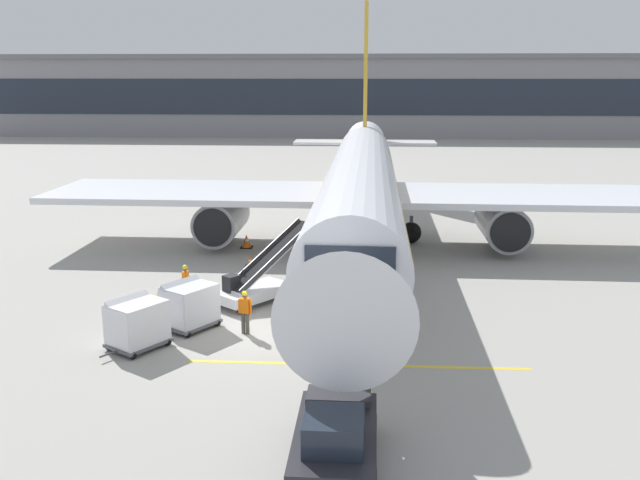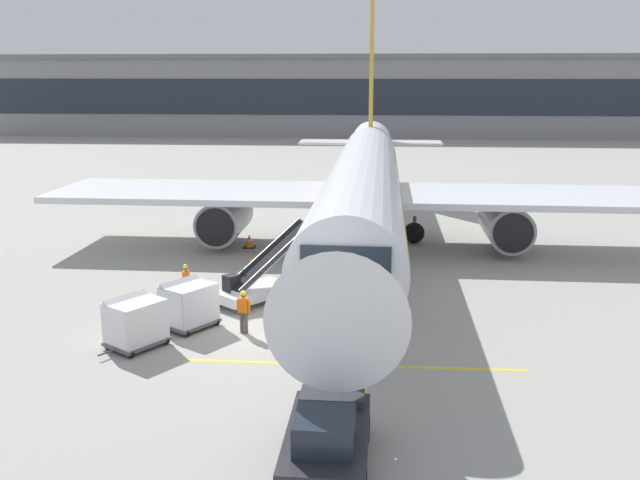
# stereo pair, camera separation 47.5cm
# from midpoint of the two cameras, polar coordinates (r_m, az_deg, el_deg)

# --- Properties ---
(ground_plane) EXTENTS (600.00, 600.00, 0.00)m
(ground_plane) POSITION_cam_midpoint_polar(r_m,az_deg,el_deg) (27.90, -5.16, -7.41)
(ground_plane) COLOR #9E9B93
(parked_airplane) EXTENTS (36.34, 47.01, 15.41)m
(parked_airplane) POSITION_cam_midpoint_polar(r_m,az_deg,el_deg) (40.51, 3.92, 4.45)
(parked_airplane) COLOR silver
(parked_airplane) RESTS_ON ground
(belt_loader) EXTENTS (4.24, 4.80, 3.30)m
(belt_loader) POSITION_cam_midpoint_polar(r_m,az_deg,el_deg) (31.05, -4.73, -3.45)
(belt_loader) COLOR silver
(belt_loader) RESTS_ON ground
(baggage_cart_lead) EXTENTS (2.44, 2.71, 1.91)m
(baggage_cart_lead) POSITION_cam_midpoint_polar(r_m,az_deg,el_deg) (28.31, -10.26, -5.12)
(baggage_cart_lead) COLOR #515156
(baggage_cart_lead) RESTS_ON ground
(baggage_cart_second) EXTENTS (2.44, 2.71, 1.91)m
(baggage_cart_second) POSITION_cam_midpoint_polar(r_m,az_deg,el_deg) (26.77, -14.41, -6.44)
(baggage_cart_second) COLOR #515156
(baggage_cart_second) RESTS_ON ground
(pushback_tug) EXTENTS (2.19, 4.44, 1.83)m
(pushback_tug) POSITION_cam_midpoint_polar(r_m,az_deg,el_deg) (18.53, 1.33, -15.94)
(pushback_tug) COLOR #232328
(pushback_tug) RESTS_ON ground
(ground_crew_by_loader) EXTENTS (0.33, 0.56, 1.74)m
(ground_crew_by_loader) POSITION_cam_midpoint_polar(r_m,az_deg,el_deg) (28.59, -12.32, -5.04)
(ground_crew_by_loader) COLOR black
(ground_crew_by_loader) RESTS_ON ground
(ground_crew_by_carts) EXTENTS (0.55, 0.34, 1.74)m
(ground_crew_by_carts) POSITION_cam_midpoint_polar(r_m,az_deg,el_deg) (27.37, -5.77, -5.63)
(ground_crew_by_carts) COLOR #514C42
(ground_crew_by_carts) RESTS_ON ground
(ground_crew_marshaller) EXTENTS (0.26, 0.57, 1.74)m
(ground_crew_marshaller) POSITION_cam_midpoint_polar(r_m,az_deg,el_deg) (31.38, -10.46, -3.27)
(ground_crew_marshaller) COLOR #333847
(ground_crew_marshaller) RESTS_ON ground
(safety_cone_engine_keepout) EXTENTS (0.53, 0.53, 0.61)m
(safety_cone_engine_keepout) POSITION_cam_midpoint_polar(r_m,az_deg,el_deg) (36.85, -5.21, -1.72)
(safety_cone_engine_keepout) COLOR black
(safety_cone_engine_keepout) RESTS_ON ground
(safety_cone_wingtip) EXTENTS (0.69, 0.69, 0.78)m
(safety_cone_wingtip) POSITION_cam_midpoint_polar(r_m,az_deg,el_deg) (40.86, -5.46, -0.09)
(safety_cone_wingtip) COLOR black
(safety_cone_wingtip) RESTS_ON ground
(apron_guidance_line_lead_in) EXTENTS (0.20, 110.00, 0.01)m
(apron_guidance_line_lead_in) POSITION_cam_midpoint_polar(r_m,az_deg,el_deg) (40.41, 4.37, -0.76)
(apron_guidance_line_lead_in) COLOR yellow
(apron_guidance_line_lead_in) RESTS_ON ground
(apron_guidance_line_stop_bar) EXTENTS (12.00, 0.20, 0.01)m
(apron_guidance_line_stop_bar) POSITION_cam_midpoint_polar(r_m,az_deg,el_deg) (24.74, 3.35, -10.18)
(apron_guidance_line_stop_bar) COLOR yellow
(apron_guidance_line_stop_bar) RESTS_ON ground
(terminal_building) EXTENTS (136.69, 18.73, 12.75)m
(terminal_building) POSITION_cam_midpoint_polar(r_m,az_deg,el_deg) (118.21, 7.20, 11.65)
(terminal_building) COLOR gray
(terminal_building) RESTS_ON ground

